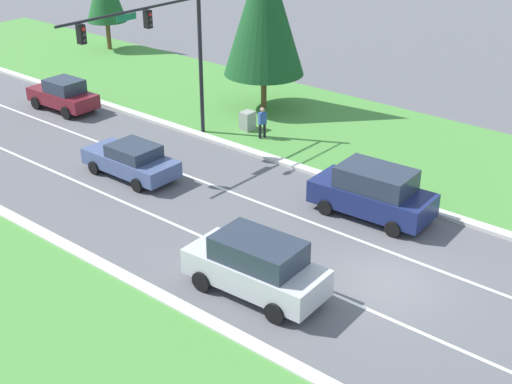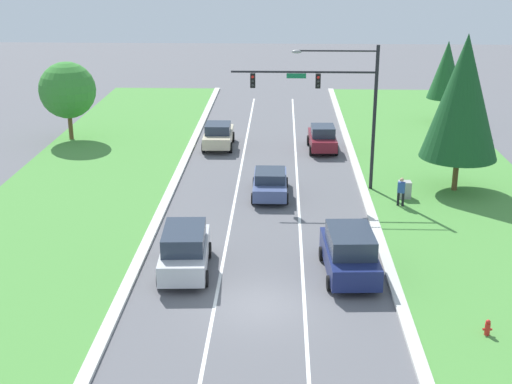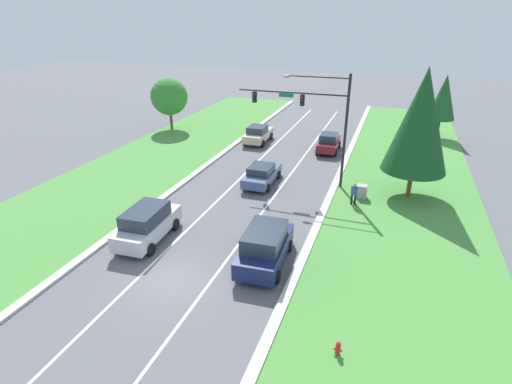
{
  "view_description": "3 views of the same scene",
  "coord_description": "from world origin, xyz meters",
  "px_view_note": "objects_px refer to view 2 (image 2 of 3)",
  "views": [
    {
      "loc": [
        -18.62,
        -9.75,
        13.43
      ],
      "look_at": [
        -0.32,
        5.56,
        1.79
      ],
      "focal_mm": 50.0,
      "sensor_mm": 36.0,
      "label": 1
    },
    {
      "loc": [
        0.78,
        -25.47,
        13.67
      ],
      "look_at": [
        -0.46,
        8.59,
        1.82
      ],
      "focal_mm": 50.0,
      "sensor_mm": 36.0,
      "label": 2
    },
    {
      "loc": [
        9.31,
        -14.07,
        12.14
      ],
      "look_at": [
        1.06,
        9.36,
        1.04
      ],
      "focal_mm": 28.0,
      "sensor_mm": 36.0,
      "label": 3
    }
  ],
  "objects_px": {
    "slate_blue_sedan": "(270,183)",
    "conifer_near_right_tree": "(447,70)",
    "utility_cabinet": "(404,190)",
    "oak_near_left_tree": "(67,90)",
    "burgundy_sedan": "(322,138)",
    "conifer_far_right_tree": "(463,97)",
    "navy_suv": "(350,252)",
    "silver_suv": "(185,250)",
    "pedestrian": "(401,191)",
    "traffic_signal_mast": "(335,95)",
    "champagne_sedan": "(218,135)",
    "fire_hydrant": "(487,328)"
  },
  "relations": [
    {
      "from": "slate_blue_sedan",
      "to": "conifer_near_right_tree",
      "type": "height_order",
      "value": "conifer_near_right_tree"
    },
    {
      "from": "fire_hydrant",
      "to": "silver_suv",
      "type": "bearing_deg",
      "value": 156.64
    },
    {
      "from": "conifer_near_right_tree",
      "to": "slate_blue_sedan",
      "type": "bearing_deg",
      "value": -127.06
    },
    {
      "from": "silver_suv",
      "to": "utility_cabinet",
      "type": "xyz_separation_m",
      "value": [
        11.18,
        9.94,
        -0.54
      ]
    },
    {
      "from": "navy_suv",
      "to": "conifer_near_right_tree",
      "type": "height_order",
      "value": "conifer_near_right_tree"
    },
    {
      "from": "utility_cabinet",
      "to": "conifer_far_right_tree",
      "type": "distance_m",
      "value": 6.16
    },
    {
      "from": "navy_suv",
      "to": "pedestrian",
      "type": "xyz_separation_m",
      "value": [
        3.57,
        8.62,
        -0.12
      ]
    },
    {
      "from": "utility_cabinet",
      "to": "oak_near_left_tree",
      "type": "distance_m",
      "value": 25.78
    },
    {
      "from": "utility_cabinet",
      "to": "conifer_near_right_tree",
      "type": "height_order",
      "value": "conifer_near_right_tree"
    },
    {
      "from": "conifer_far_right_tree",
      "to": "conifer_near_right_tree",
      "type": "bearing_deg",
      "value": 80.52
    },
    {
      "from": "slate_blue_sedan",
      "to": "conifer_near_right_tree",
      "type": "distance_m",
      "value": 22.82
    },
    {
      "from": "slate_blue_sedan",
      "to": "oak_near_left_tree",
      "type": "relative_size",
      "value": 0.81
    },
    {
      "from": "traffic_signal_mast",
      "to": "pedestrian",
      "type": "relative_size",
      "value": 5.0
    },
    {
      "from": "oak_near_left_tree",
      "to": "conifer_far_right_tree",
      "type": "height_order",
      "value": "conifer_far_right_tree"
    },
    {
      "from": "conifer_far_right_tree",
      "to": "slate_blue_sedan",
      "type": "bearing_deg",
      "value": -173.65
    },
    {
      "from": "traffic_signal_mast",
      "to": "burgundy_sedan",
      "type": "bearing_deg",
      "value": 90.83
    },
    {
      "from": "oak_near_left_tree",
      "to": "fire_hydrant",
      "type": "bearing_deg",
      "value": -49.54
    },
    {
      "from": "utility_cabinet",
      "to": "oak_near_left_tree",
      "type": "xyz_separation_m",
      "value": [
        -22.53,
        12.11,
        3.2
      ]
    },
    {
      "from": "navy_suv",
      "to": "oak_near_left_tree",
      "type": "relative_size",
      "value": 0.86
    },
    {
      "from": "champagne_sedan",
      "to": "slate_blue_sedan",
      "type": "bearing_deg",
      "value": -69.99
    },
    {
      "from": "traffic_signal_mast",
      "to": "conifer_near_right_tree",
      "type": "height_order",
      "value": "traffic_signal_mast"
    },
    {
      "from": "champagne_sedan",
      "to": "conifer_far_right_tree",
      "type": "distance_m",
      "value": 17.82
    },
    {
      "from": "silver_suv",
      "to": "conifer_far_right_tree",
      "type": "distance_m",
      "value": 18.9
    },
    {
      "from": "champagne_sedan",
      "to": "conifer_near_right_tree",
      "type": "xyz_separation_m",
      "value": [
        17.45,
        7.78,
        3.43
      ]
    },
    {
      "from": "fire_hydrant",
      "to": "conifer_far_right_tree",
      "type": "height_order",
      "value": "conifer_far_right_tree"
    },
    {
      "from": "silver_suv",
      "to": "fire_hydrant",
      "type": "distance_m",
      "value": 12.9
    },
    {
      "from": "pedestrian",
      "to": "conifer_near_right_tree",
      "type": "distance_m",
      "value": 20.93
    },
    {
      "from": "champagne_sedan",
      "to": "fire_hydrant",
      "type": "relative_size",
      "value": 6.6
    },
    {
      "from": "champagne_sedan",
      "to": "utility_cabinet",
      "type": "relative_size",
      "value": 4.42
    },
    {
      "from": "silver_suv",
      "to": "traffic_signal_mast",
      "type": "bearing_deg",
      "value": 54.93
    },
    {
      "from": "silver_suv",
      "to": "oak_near_left_tree",
      "type": "xyz_separation_m",
      "value": [
        -11.34,
        22.05,
        2.66
      ]
    },
    {
      "from": "utility_cabinet",
      "to": "pedestrian",
      "type": "xyz_separation_m",
      "value": [
        -0.42,
        -1.35,
        0.42
      ]
    },
    {
      "from": "burgundy_sedan",
      "to": "pedestrian",
      "type": "distance_m",
      "value": 11.93
    },
    {
      "from": "pedestrian",
      "to": "conifer_far_right_tree",
      "type": "xyz_separation_m",
      "value": [
        3.58,
        2.85,
        4.66
      ]
    },
    {
      "from": "slate_blue_sedan",
      "to": "burgundy_sedan",
      "type": "distance_m",
      "value": 10.3
    },
    {
      "from": "slate_blue_sedan",
      "to": "fire_hydrant",
      "type": "relative_size",
      "value": 6.65
    },
    {
      "from": "burgundy_sedan",
      "to": "conifer_far_right_tree",
      "type": "relative_size",
      "value": 0.48
    },
    {
      "from": "burgundy_sedan",
      "to": "oak_near_left_tree",
      "type": "xyz_separation_m",
      "value": [
        -18.39,
        2.12,
        2.83
      ]
    },
    {
      "from": "fire_hydrant",
      "to": "conifer_far_right_tree",
      "type": "xyz_separation_m",
      "value": [
        2.52,
        16.55,
        5.25
      ]
    },
    {
      "from": "champagne_sedan",
      "to": "burgundy_sedan",
      "type": "height_order",
      "value": "burgundy_sedan"
    },
    {
      "from": "traffic_signal_mast",
      "to": "silver_suv",
      "type": "relative_size",
      "value": 1.71
    },
    {
      "from": "traffic_signal_mast",
      "to": "conifer_far_right_tree",
      "type": "distance_m",
      "value": 7.17
    },
    {
      "from": "conifer_near_right_tree",
      "to": "burgundy_sedan",
      "type": "bearing_deg",
      "value": -140.57
    },
    {
      "from": "champagne_sedan",
      "to": "conifer_far_right_tree",
      "type": "relative_size",
      "value": 0.51
    },
    {
      "from": "burgundy_sedan",
      "to": "conifer_far_right_tree",
      "type": "height_order",
      "value": "conifer_far_right_tree"
    },
    {
      "from": "burgundy_sedan",
      "to": "conifer_far_right_tree",
      "type": "distance_m",
      "value": 12.14
    },
    {
      "from": "pedestrian",
      "to": "traffic_signal_mast",
      "type": "bearing_deg",
      "value": -18.03
    },
    {
      "from": "oak_near_left_tree",
      "to": "conifer_far_right_tree",
      "type": "xyz_separation_m",
      "value": [
        25.69,
        -10.61,
        1.87
      ]
    },
    {
      "from": "champagne_sedan",
      "to": "silver_suv",
      "type": "bearing_deg",
      "value": -89.85
    },
    {
      "from": "pedestrian",
      "to": "navy_suv",
      "type": "bearing_deg",
      "value": 88.5
    }
  ]
}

